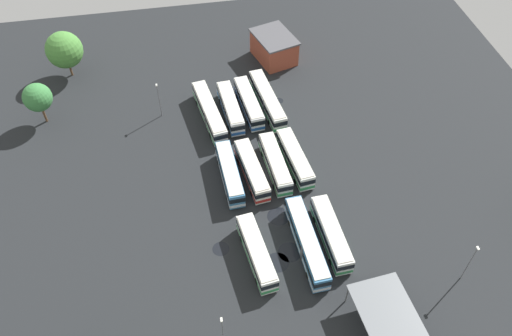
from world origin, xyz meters
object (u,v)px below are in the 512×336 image
object	(u,v)px
bus_row2_slot0	(267,100)
bus_row2_slot2	(230,108)
maintenance_shelter	(388,314)
bus_row2_slot3	(210,112)
lamp_post_near_entrance	(470,262)
bus_row1_slot1	(275,164)
lamp_post_far_corner	(223,331)
depot_building	(274,47)
tree_north_edge	(64,50)
tree_northeast	(37,98)
bus_row0_slot0	(331,234)
bus_row0_slot3	(257,252)
bus_row0_slot1	(307,242)
bus_row2_slot1	(249,103)
lamp_post_mid_lot	(159,99)
bus_row1_slot3	(230,174)
bus_row1_slot2	(252,170)
bus_row1_slot0	(295,158)

from	to	relation	value
bus_row2_slot0	bus_row2_slot2	bearing A→B (deg)	97.33
maintenance_shelter	bus_row2_slot3	bearing A→B (deg)	21.48
lamp_post_near_entrance	bus_row1_slot1	bearing A→B (deg)	41.31
bus_row2_slot3	lamp_post_far_corner	xyz separation A→B (m)	(-43.19, 3.51, 2.34)
depot_building	lamp_post_far_corner	bearing A→B (deg)	162.28
bus_row2_slot0	tree_north_edge	xyz separation A→B (m)	(16.90, 37.09, 4.26)
tree_northeast	tree_north_edge	world-z (taller)	tree_north_edge
bus_row0_slot0	bus_row0_slot3	distance (m)	11.55
bus_row0_slot0	bus_row2_slot2	size ratio (longest dim) A/B	1.01
bus_row0_slot1	bus_row2_slot3	xyz separation A→B (m)	(30.82, 10.57, 0.00)
bus_row2_slot1	lamp_post_mid_lot	world-z (taller)	lamp_post_mid_lot
bus_row1_slot3	bus_row2_slot0	bearing A→B (deg)	-29.90
depot_building	maintenance_shelter	xyz separation A→B (m)	(-60.94, -2.03, 1.20)
bus_row0_slot1	bus_row1_slot1	distance (m)	16.17
bus_row0_slot3	bus_row1_slot1	size ratio (longest dim) A/B	1.00
lamp_post_mid_lot	tree_north_edge	world-z (taller)	tree_north_edge
bus_row1_slot1	bus_row2_slot1	bearing A→B (deg)	6.02
bus_row1_slot2	bus_row2_slot0	distance (m)	17.91
bus_row1_slot0	bus_row0_slot1	bearing A→B (deg)	172.53
bus_row0_slot1	lamp_post_near_entrance	world-z (taller)	lamp_post_near_entrance
bus_row2_slot2	bus_row1_slot2	bearing A→B (deg)	-175.84
bus_row1_slot3	bus_row1_slot2	bearing A→B (deg)	-89.38
bus_row2_slot0	lamp_post_mid_lot	bearing A→B (deg)	86.16
lamp_post_far_corner	bus_row0_slot1	bearing A→B (deg)	-48.70
bus_row2_slot1	bus_row1_slot2	bearing A→B (deg)	171.74
bus_row0_slot3	maintenance_shelter	distance (m)	19.90
bus_row1_slot1	bus_row2_slot0	world-z (taller)	same
bus_row1_slot0	lamp_post_near_entrance	world-z (taller)	lamp_post_near_entrance
bus_row2_slot0	tree_northeast	xyz separation A→B (m)	(3.65, 41.00, 3.89)
maintenance_shelter	lamp_post_mid_lot	world-z (taller)	lamp_post_mid_lot
tree_north_edge	bus_row1_slot3	bearing A→B (deg)	-141.02
bus_row1_slot2	maintenance_shelter	world-z (taller)	maintenance_shelter
bus_row2_slot3	maintenance_shelter	xyz separation A→B (m)	(-44.60, -17.55, 2.18)
bus_row0_slot3	bus_row1_slot2	distance (m)	15.89
bus_row0_slot3	lamp_post_far_corner	distance (m)	13.83
bus_row1_slot3	maintenance_shelter	bearing A→B (deg)	-151.00
bus_row2_slot0	bus_row0_slot3	bearing A→B (deg)	165.97
bus_row1_slot2	bus_row1_slot3	size ratio (longest dim) A/B	0.98
bus_row1_slot0	lamp_post_near_entrance	distance (m)	31.49
bus_row2_slot1	maintenance_shelter	size ratio (longest dim) A/B	1.18
bus_row1_slot2	bus_row2_slot2	bearing A→B (deg)	4.16
bus_row1_slot2	tree_north_edge	bearing A→B (deg)	42.61
bus_row1_slot3	bus_row0_slot3	bearing A→B (deg)	-174.28
bus_row0_slot3	tree_north_edge	size ratio (longest dim) A/B	1.29
bus_row0_slot0	bus_row2_slot1	world-z (taller)	same
bus_row2_slot2	bus_row1_slot0	bearing A→B (deg)	-149.06
bus_row1_slot3	bus_row2_slot0	size ratio (longest dim) A/B	0.83
bus_row1_slot1	lamp_post_far_corner	distance (m)	31.29
bus_row2_slot3	tree_northeast	bearing A→B (deg)	80.37
bus_row0_slot1	bus_row2_slot1	distance (m)	32.15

